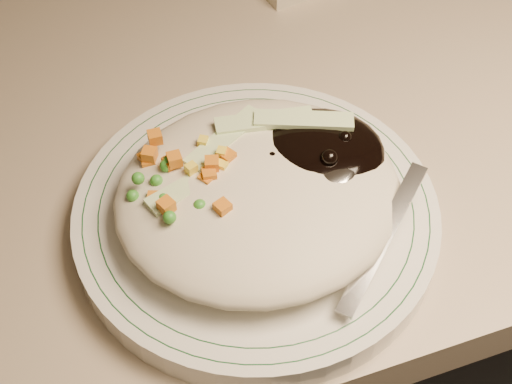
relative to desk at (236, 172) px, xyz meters
name	(u,v)px	position (x,y,z in m)	size (l,w,h in m)	color
desk	(236,172)	(0.00, 0.00, 0.00)	(1.40, 0.70, 0.74)	gray
plate	(256,216)	(-0.05, -0.22, 0.21)	(0.25, 0.25, 0.02)	silver
plate_rim	(256,207)	(-0.05, -0.22, 0.22)	(0.24, 0.24, 0.00)	#144723
meal	(262,186)	(-0.05, -0.22, 0.24)	(0.20, 0.19, 0.05)	#BBB397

